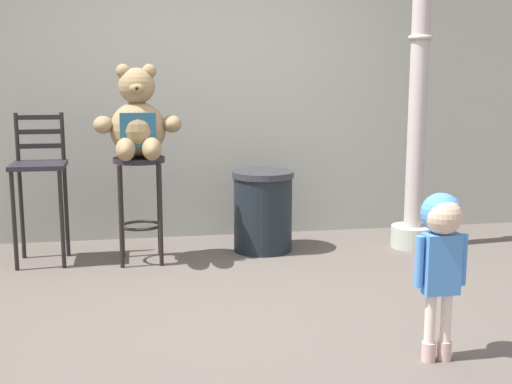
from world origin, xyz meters
The scene contains 8 objects.
ground_plane centered at (0.00, 0.00, 0.00)m, with size 24.00×24.00×0.00m, color #584E48.
building_wall centered at (0.00, 2.17, 1.83)m, with size 7.19×0.30×3.67m, color #A09F95.
bar_stool_with_teddy centered at (-0.53, 1.27, 0.58)m, with size 0.39×0.39×0.82m.
teddy_bear centered at (-0.53, 1.24, 1.07)m, with size 0.65×0.58×0.69m.
child_walking centered at (0.93, -0.83, 0.63)m, with size 0.27×0.22×0.87m.
trash_bin centered at (0.46, 1.43, 0.33)m, with size 0.50×0.50×0.66m.
lamppost centered at (1.71, 1.32, 1.19)m, with size 0.35×0.35×2.98m.
bar_chair_empty centered at (-1.28, 1.39, 0.68)m, with size 0.40×0.40×1.14m.
Camera 1 is at (-0.54, -3.87, 1.46)m, focal length 47.37 mm.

